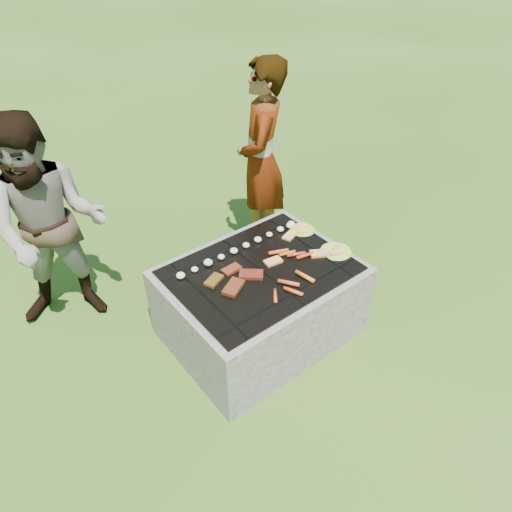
{
  "coord_description": "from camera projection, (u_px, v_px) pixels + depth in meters",
  "views": [
    {
      "loc": [
        -1.54,
        -1.88,
        2.62
      ],
      "look_at": [
        0.0,
        0.05,
        0.7
      ],
      "focal_mm": 32.0,
      "sensor_mm": 36.0,
      "label": 1
    }
  ],
  "objects": [
    {
      "name": "bread_on_grate",
      "position": [
        297.0,
        251.0,
        3.3
      ],
      "size": [
        0.47,
        0.42,
        0.02
      ],
      "color": "tan",
      "rests_on": "fire_pit"
    },
    {
      "name": "plate_near",
      "position": [
        336.0,
        252.0,
        3.31
      ],
      "size": [
        0.29,
        0.29,
        0.03
      ],
      "color": "#E6F93B",
      "rests_on": "fire_pit"
    },
    {
      "name": "lawn",
      "position": [
        260.0,
        331.0,
        3.52
      ],
      "size": [
        60.0,
        60.0,
        0.0
      ],
      "primitive_type": "plane",
      "color": "#294912",
      "rests_on": "ground"
    },
    {
      "name": "mushrooms",
      "position": [
        246.0,
        245.0,
        3.34
      ],
      "size": [
        1.06,
        0.07,
        0.04
      ],
      "color": "white",
      "rests_on": "fire_pit"
    },
    {
      "name": "plate_far",
      "position": [
        302.0,
        230.0,
        3.53
      ],
      "size": [
        0.22,
        0.22,
        0.03
      ],
      "color": "yellow",
      "rests_on": "fire_pit"
    },
    {
      "name": "pork_slabs",
      "position": [
        235.0,
        279.0,
        3.05
      ],
      "size": [
        0.4,
        0.28,
        0.02
      ],
      "color": "brown",
      "rests_on": "fire_pit"
    },
    {
      "name": "cook",
      "position": [
        261.0,
        162.0,
        3.9
      ],
      "size": [
        0.73,
        0.74,
        1.73
      ],
      "primitive_type": "imported",
      "rotation": [
        0.0,
        0.0,
        3.98
      ],
      "color": "gray",
      "rests_on": "ground"
    },
    {
      "name": "bystander",
      "position": [
        51.0,
        229.0,
        3.18
      ],
      "size": [
        0.99,
        0.92,
        1.63
      ],
      "primitive_type": "imported",
      "rotation": [
        0.0,
        0.0,
        -0.5
      ],
      "color": "gray",
      "rests_on": "ground"
    },
    {
      "name": "sausages",
      "position": [
        292.0,
        269.0,
        3.13
      ],
      "size": [
        0.56,
        0.49,
        0.03
      ],
      "color": "#ED5327",
      "rests_on": "fire_pit"
    },
    {
      "name": "fire_pit",
      "position": [
        260.0,
        304.0,
        3.35
      ],
      "size": [
        1.3,
        1.0,
        0.62
      ],
      "color": "gray",
      "rests_on": "ground"
    }
  ]
}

